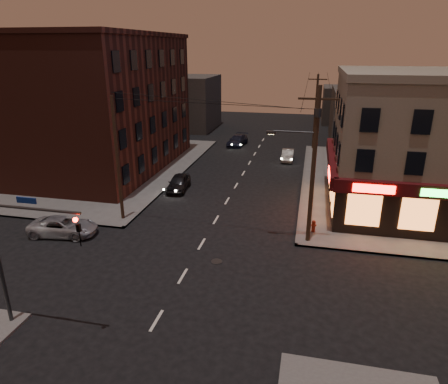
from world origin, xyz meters
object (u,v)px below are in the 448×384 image
(fire_hydrant, at_px, (314,225))
(sedan_near, at_px, (179,183))
(suv_cross, at_px, (63,226))
(sedan_far, at_px, (237,140))
(sedan_mid, at_px, (288,155))

(fire_hydrant, bearing_deg, sedan_near, 151.40)
(suv_cross, distance_m, sedan_far, 29.41)
(suv_cross, xyz_separation_m, sedan_far, (6.76, 28.62, 0.04))
(sedan_far, distance_m, fire_hydrant, 26.65)
(suv_cross, bearing_deg, sedan_far, -20.33)
(sedan_far, xyz_separation_m, fire_hydrant, (10.02, -24.69, -0.06))
(sedan_mid, height_order, fire_hydrant, sedan_mid)
(sedan_far, bearing_deg, suv_cross, -96.47)
(suv_cross, bearing_deg, sedan_near, -31.65)
(sedan_mid, distance_m, fire_hydrant, 18.98)
(sedan_near, bearing_deg, sedan_mid, 48.98)
(suv_cross, relative_size, fire_hydrant, 5.35)
(sedan_near, xyz_separation_m, sedan_mid, (8.92, 12.19, -0.07))
(sedan_mid, xyz_separation_m, fire_hydrant, (3.07, -18.73, -0.00))
(sedan_far, height_order, fire_hydrant, sedan_far)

